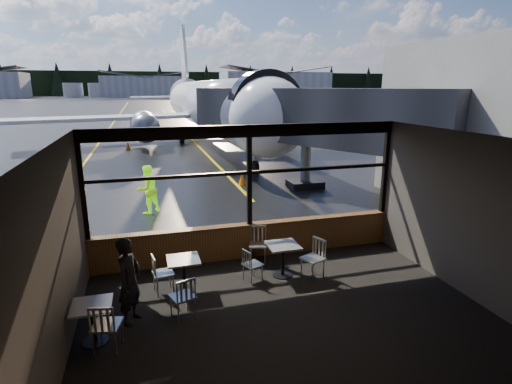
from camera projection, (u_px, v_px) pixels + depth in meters
name	position (u px, v px, depth m)	size (l,w,h in m)	color
ground_plane	(149.00, 102.00, 122.32)	(520.00, 520.00, 0.00)	black
carpet_floor	(288.00, 316.00, 7.91)	(8.00, 6.00, 0.01)	black
ceiling	(293.00, 140.00, 7.02)	(8.00, 6.00, 0.04)	#38332D
wall_left	(57.00, 257.00, 6.41)	(0.04, 6.00, 3.50)	#463E38
wall_right	(466.00, 215.00, 8.52)	(0.04, 6.00, 3.50)	#463E38
wall_back	(381.00, 321.00, 4.67)	(8.00, 0.04, 3.50)	#463E38
window_sill	(249.00, 241.00, 10.59)	(8.00, 0.28, 0.90)	brown
window_header	(249.00, 131.00, 9.85)	(8.00, 0.18, 0.30)	black
mullion_left	(82.00, 187.00, 9.10)	(0.12, 0.12, 2.60)	black
mullion_centre	(249.00, 176.00, 10.14)	(0.12, 0.12, 2.60)	black
mullion_right	(385.00, 168.00, 11.18)	(0.12, 0.12, 2.60)	black
window_transom	(249.00, 173.00, 10.11)	(8.00, 0.10, 0.08)	black
airliner	(210.00, 72.00, 30.88)	(29.98, 35.97, 10.99)	white
jet_bridge	(300.00, 138.00, 16.15)	(8.98, 10.97, 4.79)	#2B2B2D
cafe_table_near	(283.00, 260.00, 9.52)	(0.73, 0.73, 0.80)	#A29D95
cafe_table_mid	(184.00, 275.00, 8.81)	(0.70, 0.70, 0.77)	#9A958E
cafe_table_left	(94.00, 324.00, 7.02)	(0.68, 0.68, 0.75)	gray
chair_near_e	(313.00, 259.00, 9.38)	(0.53, 0.53, 0.97)	beige
chair_near_w	(253.00, 265.00, 9.25)	(0.44, 0.44, 0.81)	#B8B3A6
chair_near_n	(258.00, 245.00, 10.24)	(0.51, 0.51, 0.94)	#AFAA9E
chair_mid_s	(182.00, 297.00, 7.75)	(0.49, 0.49, 0.90)	#B3AFA2
chair_mid_w	(163.00, 274.00, 8.73)	(0.49, 0.49, 0.90)	#B4B0A3
chair_left_s	(107.00, 326.00, 6.78)	(0.52, 0.52, 0.95)	#BAB5A8
passenger	(130.00, 281.00, 7.52)	(0.63, 0.41, 1.72)	black
ground_crew	(147.00, 189.00, 14.19)	(0.84, 0.66, 1.73)	#BFF219
cone_nose	(242.00, 179.00, 18.40)	(0.39, 0.39, 0.55)	orange
cone_wing	(128.00, 146.00, 29.02)	(0.37, 0.37, 0.51)	orange
terminal_annex	(490.00, 126.00, 14.90)	(5.00, 7.00, 6.00)	gray
hangar_mid	(145.00, 85.00, 181.50)	(38.00, 15.00, 10.00)	silver
hangar_right	(275.00, 83.00, 190.55)	(50.00, 20.00, 12.00)	silver
fuel_tank_a	(73.00, 90.00, 171.32)	(8.00, 8.00, 6.00)	silver
fuel_tank_b	(98.00, 90.00, 173.95)	(8.00, 8.00, 6.00)	silver
fuel_tank_c	(122.00, 90.00, 176.59)	(8.00, 8.00, 6.00)	silver
treeline	(144.00, 83.00, 204.50)	(360.00, 3.00, 12.00)	black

